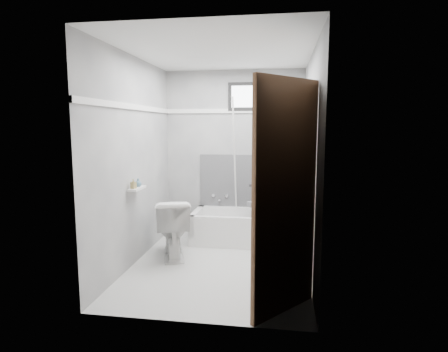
% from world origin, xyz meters
% --- Properties ---
extents(floor, '(2.60, 2.60, 0.00)m').
position_xyz_m(floor, '(0.00, 0.00, 0.00)').
color(floor, silver).
rests_on(floor, ground).
extents(ceiling, '(2.60, 2.60, 0.00)m').
position_xyz_m(ceiling, '(0.00, 0.00, 2.40)').
color(ceiling, silver).
rests_on(ceiling, floor).
extents(wall_back, '(2.00, 0.02, 2.40)m').
position_xyz_m(wall_back, '(0.00, 1.30, 1.20)').
color(wall_back, slate).
rests_on(wall_back, floor).
extents(wall_front, '(2.00, 0.02, 2.40)m').
position_xyz_m(wall_front, '(0.00, -1.30, 1.20)').
color(wall_front, slate).
rests_on(wall_front, floor).
extents(wall_left, '(0.02, 2.60, 2.40)m').
position_xyz_m(wall_left, '(-1.00, 0.00, 1.20)').
color(wall_left, slate).
rests_on(wall_left, floor).
extents(wall_right, '(0.02, 2.60, 2.40)m').
position_xyz_m(wall_right, '(1.00, 0.00, 1.20)').
color(wall_right, slate).
rests_on(wall_right, floor).
extents(bathtub, '(1.50, 0.70, 0.42)m').
position_xyz_m(bathtub, '(0.23, 0.93, 0.21)').
color(bathtub, white).
rests_on(bathtub, floor).
extents(office_chair, '(0.78, 0.78, 0.98)m').
position_xyz_m(office_chair, '(0.55, 0.98, 0.61)').
color(office_chair, slate).
rests_on(office_chair, bathtub).
extents(toilet, '(0.62, 0.82, 0.72)m').
position_xyz_m(toilet, '(-0.62, 0.21, 0.36)').
color(toilet, white).
rests_on(toilet, floor).
extents(door, '(0.78, 0.78, 2.00)m').
position_xyz_m(door, '(0.98, -1.28, 1.00)').
color(door, brown).
rests_on(door, floor).
extents(window, '(0.66, 0.04, 0.40)m').
position_xyz_m(window, '(0.25, 1.29, 2.02)').
color(window, black).
rests_on(window, wall_back).
extents(backerboard, '(1.50, 0.02, 0.78)m').
position_xyz_m(backerboard, '(0.25, 1.29, 0.80)').
color(backerboard, '#4C4C4F').
rests_on(backerboard, wall_back).
extents(trim_back, '(2.00, 0.02, 0.06)m').
position_xyz_m(trim_back, '(0.00, 1.29, 1.82)').
color(trim_back, white).
rests_on(trim_back, wall_back).
extents(trim_left, '(0.02, 2.60, 0.06)m').
position_xyz_m(trim_left, '(-0.99, 0.00, 1.82)').
color(trim_left, white).
rests_on(trim_left, wall_left).
extents(pole, '(0.02, 0.57, 1.88)m').
position_xyz_m(pole, '(0.05, 1.06, 1.05)').
color(pole, silver).
rests_on(pole, bathtub).
extents(shelf, '(0.10, 0.32, 0.02)m').
position_xyz_m(shelf, '(-0.93, -0.12, 0.90)').
color(shelf, silver).
rests_on(shelf, wall_left).
extents(soap_bottle_a, '(0.06, 0.06, 0.11)m').
position_xyz_m(soap_bottle_a, '(-0.94, -0.20, 0.97)').
color(soap_bottle_a, '#96844B').
rests_on(soap_bottle_a, shelf).
extents(soap_bottle_b, '(0.09, 0.09, 0.10)m').
position_xyz_m(soap_bottle_b, '(-0.94, -0.06, 0.96)').
color(soap_bottle_b, slate).
rests_on(soap_bottle_b, shelf).
extents(faucet, '(0.26, 0.10, 0.16)m').
position_xyz_m(faucet, '(-0.20, 1.27, 0.55)').
color(faucet, silver).
rests_on(faucet, wall_back).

